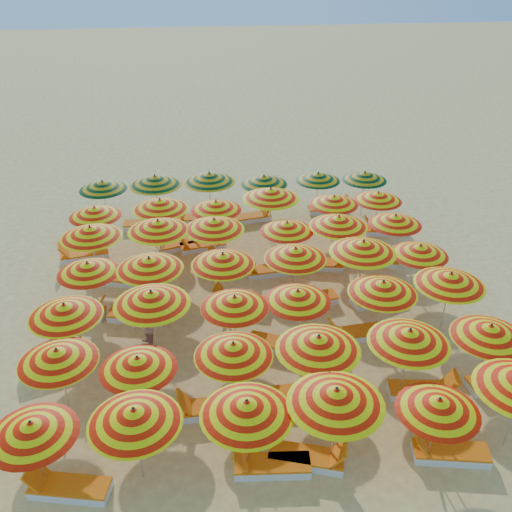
% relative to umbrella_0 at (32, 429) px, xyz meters
% --- Properties ---
extents(ground, '(120.00, 120.00, 0.00)m').
position_rel_umbrella_0_xyz_m(ground, '(5.32, 6.21, -1.74)').
color(ground, '#F6D46D').
rests_on(ground, ground).
extents(umbrella_0, '(2.19, 2.19, 1.98)m').
position_rel_umbrella_0_xyz_m(umbrella_0, '(0.00, 0.00, 0.00)').
color(umbrella_0, silver).
rests_on(umbrella_0, ground).
extents(umbrella_1, '(2.49, 2.49, 2.11)m').
position_rel_umbrella_0_xyz_m(umbrella_1, '(2.06, 0.02, 0.11)').
color(umbrella_1, silver).
rests_on(umbrella_1, ground).
extents(umbrella_2, '(2.60, 2.60, 2.13)m').
position_rel_umbrella_0_xyz_m(umbrella_2, '(4.38, -0.04, 0.13)').
color(umbrella_2, silver).
rests_on(umbrella_2, ground).
extents(umbrella_3, '(2.76, 2.76, 2.24)m').
position_rel_umbrella_0_xyz_m(umbrella_3, '(6.28, -0.01, 0.23)').
color(umbrella_3, silver).
rests_on(umbrella_3, ground).
extents(umbrella_4, '(2.23, 2.23, 1.93)m').
position_rel_umbrella_0_xyz_m(umbrella_4, '(8.48, -0.23, -0.04)').
color(umbrella_4, silver).
rests_on(umbrella_4, ground).
extents(umbrella_6, '(2.52, 2.52, 2.03)m').
position_rel_umbrella_0_xyz_m(umbrella_6, '(0.10, 2.22, 0.04)').
color(umbrella_6, silver).
rests_on(umbrella_6, ground).
extents(umbrella_7, '(2.15, 2.15, 1.95)m').
position_rel_umbrella_0_xyz_m(umbrella_7, '(1.99, 1.83, -0.03)').
color(umbrella_7, silver).
rests_on(umbrella_7, ground).
extents(umbrella_8, '(2.16, 2.16, 2.05)m').
position_rel_umbrella_0_xyz_m(umbrella_8, '(4.25, 1.98, 0.06)').
color(umbrella_8, silver).
rests_on(umbrella_8, ground).
extents(umbrella_9, '(2.70, 2.70, 2.20)m').
position_rel_umbrella_0_xyz_m(umbrella_9, '(6.28, 1.83, 0.20)').
color(umbrella_9, silver).
rests_on(umbrella_9, ground).
extents(umbrella_10, '(2.26, 2.26, 2.16)m').
position_rel_umbrella_0_xyz_m(umbrella_10, '(8.55, 1.89, 0.16)').
color(umbrella_10, silver).
rests_on(umbrella_10, ground).
extents(umbrella_11, '(2.25, 2.25, 2.04)m').
position_rel_umbrella_0_xyz_m(umbrella_11, '(10.69, 1.99, 0.06)').
color(umbrella_11, silver).
rests_on(umbrella_11, ground).
extents(umbrella_12, '(2.34, 2.34, 2.09)m').
position_rel_umbrella_0_xyz_m(umbrella_12, '(-0.03, 4.02, 0.10)').
color(umbrella_12, silver).
rests_on(umbrella_12, ground).
extents(umbrella_13, '(2.46, 2.46, 2.21)m').
position_rel_umbrella_0_xyz_m(umbrella_13, '(2.22, 4.19, 0.21)').
color(umbrella_13, silver).
rests_on(umbrella_13, ground).
extents(umbrella_14, '(1.94, 1.94, 2.00)m').
position_rel_umbrella_0_xyz_m(umbrella_14, '(4.44, 4.03, 0.01)').
color(umbrella_14, silver).
rests_on(umbrella_14, ground).
extents(umbrella_15, '(2.33, 2.33, 1.97)m').
position_rel_umbrella_0_xyz_m(umbrella_15, '(6.20, 4.17, -0.01)').
color(umbrella_15, silver).
rests_on(umbrella_15, ground).
extents(umbrella_16, '(2.43, 2.43, 2.08)m').
position_rel_umbrella_0_xyz_m(umbrella_16, '(8.61, 4.19, 0.09)').
color(umbrella_16, silver).
rests_on(umbrella_16, ground).
extents(umbrella_17, '(2.24, 2.24, 2.14)m').
position_rel_umbrella_0_xyz_m(umbrella_17, '(10.62, 4.32, 0.14)').
color(umbrella_17, silver).
rests_on(umbrella_17, ground).
extents(umbrella_18, '(2.00, 2.00, 1.99)m').
position_rel_umbrella_0_xyz_m(umbrella_18, '(0.22, 6.31, 0.01)').
color(umbrella_18, silver).
rests_on(umbrella_18, ground).
extents(umbrella_19, '(2.31, 2.31, 2.14)m').
position_rel_umbrella_0_xyz_m(umbrella_19, '(2.05, 6.14, 0.14)').
color(umbrella_19, silver).
rests_on(umbrella_19, ground).
extents(umbrella_20, '(2.45, 2.45, 2.08)m').
position_rel_umbrella_0_xyz_m(umbrella_20, '(4.25, 6.25, 0.09)').
color(umbrella_20, silver).
rests_on(umbrella_20, ground).
extents(umbrella_21, '(2.52, 2.52, 2.08)m').
position_rel_umbrella_0_xyz_m(umbrella_21, '(6.50, 6.35, 0.09)').
color(umbrella_21, silver).
rests_on(umbrella_21, ground).
extents(umbrella_22, '(2.21, 2.21, 2.23)m').
position_rel_umbrella_0_xyz_m(umbrella_22, '(8.61, 6.29, 0.22)').
color(umbrella_22, silver).
rests_on(umbrella_22, ground).
extents(umbrella_23, '(1.87, 1.87, 1.92)m').
position_rel_umbrella_0_xyz_m(umbrella_23, '(10.51, 6.36, -0.05)').
color(umbrella_23, silver).
rests_on(umbrella_23, ground).
extents(umbrella_24, '(2.47, 2.47, 2.14)m').
position_rel_umbrella_0_xyz_m(umbrella_24, '(0.03, 8.39, 0.14)').
color(umbrella_24, silver).
rests_on(umbrella_24, ground).
extents(umbrella_25, '(2.28, 2.28, 2.20)m').
position_rel_umbrella_0_xyz_m(umbrella_25, '(2.24, 8.50, 0.20)').
color(umbrella_25, silver).
rests_on(umbrella_25, ground).
extents(umbrella_26, '(2.68, 2.68, 2.17)m').
position_rel_umbrella_0_xyz_m(umbrella_26, '(4.09, 8.46, 0.17)').
color(umbrella_26, silver).
rests_on(umbrella_26, ground).
extents(umbrella_27, '(2.08, 2.08, 1.94)m').
position_rel_umbrella_0_xyz_m(umbrella_27, '(6.56, 8.40, -0.03)').
color(umbrella_27, silver).
rests_on(umbrella_27, ground).
extents(umbrella_28, '(2.46, 2.46, 2.13)m').
position_rel_umbrella_0_xyz_m(umbrella_28, '(8.32, 8.28, 0.13)').
color(umbrella_28, silver).
rests_on(umbrella_28, ground).
extents(umbrella_29, '(1.99, 1.99, 1.97)m').
position_rel_umbrella_0_xyz_m(umbrella_29, '(10.39, 8.47, -0.01)').
color(umbrella_29, silver).
rests_on(umbrella_29, ground).
extents(umbrella_30, '(2.46, 2.46, 1.98)m').
position_rel_umbrella_0_xyz_m(umbrella_30, '(-0.10, 10.25, -0.00)').
color(umbrella_30, silver).
rests_on(umbrella_30, ground).
extents(umbrella_31, '(2.57, 2.57, 2.15)m').
position_rel_umbrella_0_xyz_m(umbrella_31, '(2.23, 10.30, 0.15)').
color(umbrella_31, silver).
rests_on(umbrella_31, ground).
extents(umbrella_32, '(2.42, 2.42, 1.98)m').
position_rel_umbrella_0_xyz_m(umbrella_32, '(4.24, 10.30, 0.00)').
color(umbrella_32, silver).
rests_on(umbrella_32, ground).
extents(umbrella_33, '(2.37, 2.37, 2.25)m').
position_rel_umbrella_0_xyz_m(umbrella_33, '(6.30, 10.61, 0.24)').
color(umbrella_33, silver).
rests_on(umbrella_33, ground).
extents(umbrella_34, '(1.93, 1.93, 1.95)m').
position_rel_umbrella_0_xyz_m(umbrella_34, '(8.65, 10.35, -0.03)').
color(umbrella_34, silver).
rests_on(umbrella_34, ground).
extents(umbrella_35, '(2.32, 2.32, 1.93)m').
position_rel_umbrella_0_xyz_m(umbrella_35, '(10.40, 10.53, -0.04)').
color(umbrella_35, silver).
rests_on(umbrella_35, ground).
extents(umbrella_36, '(2.24, 2.24, 2.00)m').
position_rel_umbrella_0_xyz_m(umbrella_36, '(-0.10, 12.63, 0.02)').
color(umbrella_36, silver).
rests_on(umbrella_36, ground).
extents(umbrella_37, '(2.35, 2.35, 2.20)m').
position_rel_umbrella_0_xyz_m(umbrella_37, '(1.96, 12.48, 0.19)').
color(umbrella_37, silver).
rests_on(umbrella_37, ground).
extents(umbrella_38, '(2.35, 2.35, 2.20)m').
position_rel_umbrella_0_xyz_m(umbrella_38, '(4.09, 12.55, 0.19)').
color(umbrella_38, silver).
rests_on(umbrella_38, ground).
extents(umbrella_39, '(2.33, 2.33, 2.04)m').
position_rel_umbrella_0_xyz_m(umbrella_39, '(6.26, 12.39, 0.06)').
color(umbrella_39, silver).
rests_on(umbrella_39, ground).
extents(umbrella_40, '(2.29, 2.29, 1.93)m').
position_rel_umbrella_0_xyz_m(umbrella_40, '(8.53, 12.71, -0.04)').
color(umbrella_40, silver).
rests_on(umbrella_40, ground).
extents(umbrella_41, '(1.96, 1.96, 1.95)m').
position_rel_umbrella_0_xyz_m(umbrella_41, '(10.43, 12.53, -0.02)').
color(umbrella_41, silver).
rests_on(umbrella_41, ground).
extents(lounger_0, '(1.82, 0.93, 0.69)m').
position_rel_umbrella_0_xyz_m(lounger_0, '(0.50, -0.22, -1.59)').
color(lounger_0, white).
rests_on(lounger_0, ground).
extents(lounger_1, '(1.77, 0.70, 0.69)m').
position_rel_umbrella_0_xyz_m(lounger_1, '(4.88, -0.12, -1.59)').
color(lounger_1, white).
rests_on(lounger_1, ground).
extents(lounger_2, '(1.83, 1.07, 0.69)m').
position_rel_umbrella_0_xyz_m(lounger_2, '(5.78, 0.00, -1.59)').
color(lounger_2, white).
rests_on(lounger_2, ground).
extents(lounger_3, '(1.81, 0.89, 0.69)m').
position_rel_umbrella_0_xyz_m(lounger_3, '(8.98, -0.21, -1.59)').
color(lounger_3, white).
rests_on(lounger_3, ground).
extents(lounger_4, '(1.76, 0.66, 0.69)m').
position_rel_umbrella_0_xyz_m(lounger_4, '(3.65, 1.78, -1.59)').
color(lounger_4, white).
rests_on(lounger_4, ground).
extents(lounger_5, '(1.76, 0.66, 0.69)m').
position_rel_umbrella_0_xyz_m(lounger_5, '(5.78, 2.04, -1.59)').
color(lounger_5, white).
rests_on(lounger_5, ground).
extents(lounger_6, '(1.80, 0.81, 0.69)m').
position_rel_umbrella_0_xyz_m(lounger_6, '(9.15, 1.81, -1.59)').
color(lounger_6, white).
rests_on(lounger_6, ground).
extents(lounger_7, '(1.79, 0.80, 0.69)m').
position_rel_umbrella_0_xyz_m(lounger_7, '(11.28, 1.93, -1.59)').
color(lounger_7, white).
rests_on(lounger_7, ground).
extents(lounger_8, '(1.83, 1.14, 0.69)m').
position_rel_umbrella_0_xyz_m(lounger_8, '(-0.54, 3.87, -1.59)').
color(lounger_8, white).
rests_on(lounger_8, ground).
extents(lounger_9, '(1.82, 1.23, 0.69)m').
position_rel_umbrella_0_xyz_m(lounger_9, '(5.69, 4.07, -1.59)').
color(lounger_9, white).
rests_on(lounger_9, ground).
extents(lounger_10, '(1.78, 0.75, 0.69)m').
position_rel_umbrella_0_xyz_m(lounger_10, '(8.01, 4.34, -1.59)').
color(lounger_10, white).
rests_on(lounger_10, ground).
extents(lounger_11, '(1.81, 0.92, 0.69)m').
position_rel_umbrella_0_xyz_m(lounger_11, '(-0.28, 6.30, -1.59)').
color(lounger_11, white).
rests_on(lounger_11, ground).
extents(lounger_12, '(1.82, 0.94, 0.69)m').
position_rel_umbrella_0_xyz_m(lounger_12, '(1.55, 5.96, -1.59)').
color(lounger_12, white).
rests_on(lounger_12, ground).
extents(lounger_13, '(1.83, 1.04, 0.69)m').
position_rel_umbrella_0_xyz_m(lounger_13, '(4.76, 6.36, -1.59)').
color(lounger_13, white).
rests_on(lounger_13, ground).
extents(lounger_14, '(1.81, 0.91, 0.69)m').
position_rel_umbrella_0_xyz_m(lounger_14, '(7.01, 6.20, -1.59)').
color(lounger_14, white).
rests_on(lounger_14, ground).
extents(lounger_15, '(1.83, 1.14, 0.69)m').
position_rel_umbrella_0_xyz_m(lounger_15, '(9.12, 6.11, -1.59)').
color(lounger_15, white).
rests_on(lounger_15, ground).
extents(lounger_16, '(1.83, 1.04, 0.69)m').
position_rel_umbrella_0_xyz_m(lounger_16, '(0.53, 8.22, -1.59)').
color(lounger_16, white).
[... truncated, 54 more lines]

